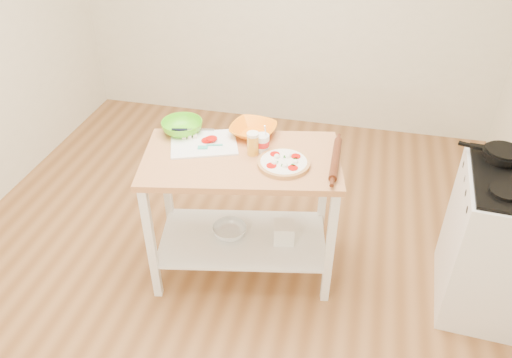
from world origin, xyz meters
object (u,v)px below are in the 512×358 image
at_px(gas_stove, 503,244).
at_px(pizza, 284,163).
at_px(skillet, 502,153).
at_px(yogurt_tub, 262,143).
at_px(shelf_glass_bowl, 230,231).
at_px(rolling_pin, 336,159).
at_px(knife, 187,130).
at_px(shelf_bin, 284,232).
at_px(orange_bowl, 253,130).
at_px(cutting_board, 203,143).
at_px(prep_island, 242,191).
at_px(spatula, 209,146).
at_px(green_bowl, 182,127).
at_px(beer_pint, 253,143).

height_order(gas_stove, pizza, gas_stove).
bearing_deg(skillet, yogurt_tub, -158.04).
xyz_separation_m(pizza, shelf_glass_bowl, (-0.35, 0.03, -0.62)).
distance_m(yogurt_tub, rolling_pin, 0.45).
distance_m(knife, shelf_bin, 0.91).
bearing_deg(orange_bowl, yogurt_tub, -59.85).
xyz_separation_m(cutting_board, shelf_bin, (0.53, -0.05, -0.58)).
xyz_separation_m(gas_stove, skillet, (-0.11, 0.19, 0.50)).
relative_size(prep_island, spatula, 8.75).
bearing_deg(rolling_pin, green_bowl, 172.77).
bearing_deg(cutting_board, knife, 121.66).
bearing_deg(shelf_bin, spatula, 178.87).
bearing_deg(cutting_board, green_bowl, 128.40).
relative_size(pizza, rolling_pin, 0.74).
relative_size(prep_island, shelf_glass_bowl, 5.61).
xyz_separation_m(rolling_pin, shelf_glass_bowl, (-0.64, -0.06, -0.63)).
bearing_deg(gas_stove, pizza, -172.49).
bearing_deg(knife, prep_island, -38.24).
distance_m(skillet, spatula, 1.70).
bearing_deg(yogurt_tub, spatula, -170.46).
xyz_separation_m(cutting_board, beer_pint, (0.32, -0.04, 0.06)).
bearing_deg(green_bowl, gas_stove, -3.42).
xyz_separation_m(skillet, orange_bowl, (-1.46, -0.00, -0.04)).
relative_size(prep_island, orange_bowl, 4.51).
bearing_deg(spatula, orange_bowl, 29.32).
distance_m(skillet, knife, 1.88).
distance_m(prep_island, green_bowl, 0.56).
bearing_deg(beer_pint, prep_island, -139.35).
relative_size(gas_stove, knife, 4.17).
height_order(gas_stove, cutting_board, gas_stove).
height_order(shelf_glass_bowl, shelf_bin, shelf_bin).
relative_size(pizza, knife, 1.15).
bearing_deg(spatula, beer_pint, -14.45).
distance_m(cutting_board, rolling_pin, 0.81).
height_order(knife, rolling_pin, rolling_pin).
bearing_deg(beer_pint, orange_bowl, 102.89).
relative_size(skillet, rolling_pin, 0.86).
bearing_deg(yogurt_tub, orange_bowl, 120.15).
height_order(skillet, green_bowl, skillet).
relative_size(knife, rolling_pin, 0.64).
distance_m(yogurt_tub, shelf_bin, 0.65).
height_order(pizza, orange_bowl, orange_bowl).
bearing_deg(shelf_glass_bowl, cutting_board, 153.72).
height_order(pizza, shelf_bin, pizza).
bearing_deg(shelf_bin, rolling_pin, 5.73).
bearing_deg(skillet, cutting_board, -158.99).
xyz_separation_m(spatula, orange_bowl, (0.22, 0.22, 0.02)).
distance_m(beer_pint, shelf_glass_bowl, 0.70).
relative_size(knife, shelf_bin, 2.00).
bearing_deg(spatula, cutting_board, 126.81).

